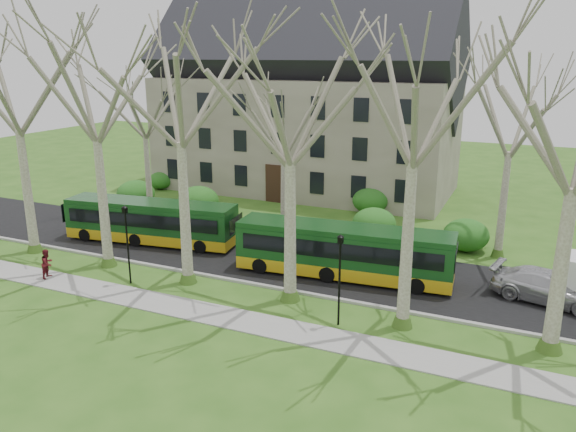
{
  "coord_description": "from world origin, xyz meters",
  "views": [
    {
      "loc": [
        13.51,
        -23.45,
        12.09
      ],
      "look_at": [
        1.65,
        3.0,
        3.68
      ],
      "focal_mm": 35.0,
      "sensor_mm": 36.0,
      "label": 1
    }
  ],
  "objects_px": {
    "bus_follow": "(343,251)",
    "sedan": "(548,287)",
    "pedestrian_b": "(47,263)",
    "bus_lead": "(151,221)"
  },
  "relations": [
    {
      "from": "bus_follow",
      "to": "sedan",
      "type": "distance_m",
      "value": 10.54
    },
    {
      "from": "bus_lead",
      "to": "pedestrian_b",
      "type": "relative_size",
      "value": 6.95
    },
    {
      "from": "bus_follow",
      "to": "pedestrian_b",
      "type": "height_order",
      "value": "bus_follow"
    },
    {
      "from": "sedan",
      "to": "pedestrian_b",
      "type": "relative_size",
      "value": 3.3
    },
    {
      "from": "bus_follow",
      "to": "bus_lead",
      "type": "bearing_deg",
      "value": 173.01
    },
    {
      "from": "bus_lead",
      "to": "pedestrian_b",
      "type": "distance_m",
      "value": 7.55
    },
    {
      "from": "bus_lead",
      "to": "bus_follow",
      "type": "xyz_separation_m",
      "value": [
        13.47,
        -0.47,
        0.06
      ]
    },
    {
      "from": "bus_follow",
      "to": "sedan",
      "type": "xyz_separation_m",
      "value": [
        10.46,
        1.0,
        -0.71
      ]
    },
    {
      "from": "sedan",
      "to": "pedestrian_b",
      "type": "distance_m",
      "value": 26.6
    },
    {
      "from": "bus_lead",
      "to": "pedestrian_b",
      "type": "height_order",
      "value": "bus_lead"
    }
  ]
}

